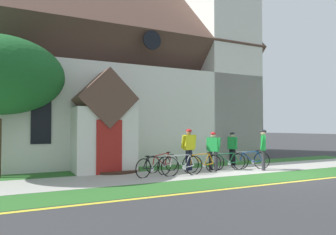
{
  "coord_description": "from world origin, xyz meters",
  "views": [
    {
      "loc": [
        -8.76,
        -8.66,
        1.8
      ],
      "look_at": [
        -2.63,
        3.73,
        2.25
      ],
      "focal_mm": 33.29,
      "sensor_mm": 36.0,
      "label": 1
    }
  ],
  "objects_px": {
    "bicycle_yellow": "(163,163)",
    "bicycle_orange": "(154,166)",
    "cyclist_in_yellow_jersey": "(232,146)",
    "roadside_conifer": "(234,76)",
    "bicycle_red": "(227,161)",
    "bicycle_white": "(202,163)",
    "bicycle_black": "(251,160)",
    "cyclist_in_blue_jersey": "(263,146)",
    "cyclist_in_white_jersey": "(189,146)",
    "church_sign": "(111,144)",
    "cyclist_in_orange_jersey": "(213,148)",
    "bicycle_blue": "(182,165)"
  },
  "relations": [
    {
      "from": "bicycle_white",
      "to": "bicycle_red",
      "type": "bearing_deg",
      "value": 5.65
    },
    {
      "from": "bicycle_orange",
      "to": "roadside_conifer",
      "type": "bearing_deg",
      "value": 34.57
    },
    {
      "from": "bicycle_white",
      "to": "bicycle_blue",
      "type": "distance_m",
      "value": 1.16
    },
    {
      "from": "bicycle_yellow",
      "to": "cyclist_in_blue_jersey",
      "type": "height_order",
      "value": "cyclist_in_blue_jersey"
    },
    {
      "from": "bicycle_black",
      "to": "bicycle_blue",
      "type": "distance_m",
      "value": 3.58
    },
    {
      "from": "bicycle_red",
      "to": "cyclist_in_blue_jersey",
      "type": "xyz_separation_m",
      "value": [
        1.27,
        -0.78,
        0.64
      ]
    },
    {
      "from": "cyclist_in_white_jersey",
      "to": "roadside_conifer",
      "type": "xyz_separation_m",
      "value": [
        6.17,
        4.8,
        4.11
      ]
    },
    {
      "from": "bicycle_yellow",
      "to": "roadside_conifer",
      "type": "xyz_separation_m",
      "value": [
        7.34,
        4.71,
        4.77
      ]
    },
    {
      "from": "bicycle_blue",
      "to": "bicycle_white",
      "type": "bearing_deg",
      "value": 17.86
    },
    {
      "from": "roadside_conifer",
      "to": "bicycle_red",
      "type": "bearing_deg",
      "value": -130.61
    },
    {
      "from": "bicycle_white",
      "to": "cyclist_in_blue_jersey",
      "type": "bearing_deg",
      "value": -13.74
    },
    {
      "from": "bicycle_red",
      "to": "bicycle_orange",
      "type": "distance_m",
      "value": 3.5
    },
    {
      "from": "bicycle_orange",
      "to": "cyclist_in_blue_jersey",
      "type": "height_order",
      "value": "cyclist_in_blue_jersey"
    },
    {
      "from": "roadside_conifer",
      "to": "cyclist_in_white_jersey",
      "type": "bearing_deg",
      "value": -142.11
    },
    {
      "from": "church_sign",
      "to": "roadside_conifer",
      "type": "distance_m",
      "value": 10.46
    },
    {
      "from": "bicycle_white",
      "to": "cyclist_in_white_jersey",
      "type": "bearing_deg",
      "value": 105.13
    },
    {
      "from": "cyclist_in_yellow_jersey",
      "to": "cyclist_in_blue_jersey",
      "type": "relative_size",
      "value": 0.92
    },
    {
      "from": "bicycle_red",
      "to": "cyclist_in_blue_jersey",
      "type": "height_order",
      "value": "cyclist_in_blue_jersey"
    },
    {
      "from": "bicycle_black",
      "to": "cyclist_in_blue_jersey",
      "type": "xyz_separation_m",
      "value": [
        0.16,
        -0.57,
        0.62
      ]
    },
    {
      "from": "bicycle_black",
      "to": "cyclist_in_blue_jersey",
      "type": "height_order",
      "value": "cyclist_in_blue_jersey"
    },
    {
      "from": "church_sign",
      "to": "bicycle_black",
      "type": "xyz_separation_m",
      "value": [
        5.58,
        -2.32,
        -0.74
      ]
    },
    {
      "from": "cyclist_in_yellow_jersey",
      "to": "roadside_conifer",
      "type": "bearing_deg",
      "value": 50.78
    },
    {
      "from": "bicycle_orange",
      "to": "bicycle_red",
      "type": "bearing_deg",
      "value": 3.29
    },
    {
      "from": "church_sign",
      "to": "cyclist_in_blue_jersey",
      "type": "xyz_separation_m",
      "value": [
        5.73,
        -2.89,
        -0.11
      ]
    },
    {
      "from": "cyclist_in_orange_jersey",
      "to": "cyclist_in_blue_jersey",
      "type": "height_order",
      "value": "cyclist_in_blue_jersey"
    },
    {
      "from": "bicycle_white",
      "to": "bicycle_blue",
      "type": "relative_size",
      "value": 0.99
    },
    {
      "from": "bicycle_yellow",
      "to": "church_sign",
      "type": "bearing_deg",
      "value": 140.72
    },
    {
      "from": "church_sign",
      "to": "bicycle_yellow",
      "type": "relative_size",
      "value": 1.11
    },
    {
      "from": "cyclist_in_yellow_jersey",
      "to": "cyclist_in_orange_jersey",
      "type": "bearing_deg",
      "value": -150.22
    },
    {
      "from": "church_sign",
      "to": "bicycle_orange",
      "type": "distance_m",
      "value": 2.61
    },
    {
      "from": "bicycle_black",
      "to": "cyclist_in_orange_jersey",
      "type": "distance_m",
      "value": 1.86
    },
    {
      "from": "church_sign",
      "to": "cyclist_in_white_jersey",
      "type": "xyz_separation_m",
      "value": [
        2.91,
        -1.52,
        -0.09
      ]
    },
    {
      "from": "cyclist_in_blue_jersey",
      "to": "cyclist_in_white_jersey",
      "type": "bearing_deg",
      "value": 154.12
    },
    {
      "from": "bicycle_yellow",
      "to": "bicycle_orange",
      "type": "relative_size",
      "value": 0.99
    },
    {
      "from": "bicycle_yellow",
      "to": "bicycle_red",
      "type": "height_order",
      "value": "bicycle_yellow"
    },
    {
      "from": "cyclist_in_blue_jersey",
      "to": "roadside_conifer",
      "type": "height_order",
      "value": "roadside_conifer"
    },
    {
      "from": "bicycle_yellow",
      "to": "cyclist_in_blue_jersey",
      "type": "distance_m",
      "value": 4.3
    },
    {
      "from": "bicycle_red",
      "to": "bicycle_white",
      "type": "bearing_deg",
      "value": -174.35
    },
    {
      "from": "bicycle_black",
      "to": "roadside_conifer",
      "type": "distance_m",
      "value": 8.14
    },
    {
      "from": "bicycle_black",
      "to": "bicycle_yellow",
      "type": "bearing_deg",
      "value": 166.9
    },
    {
      "from": "bicycle_orange",
      "to": "bicycle_black",
      "type": "height_order",
      "value": "bicycle_black"
    },
    {
      "from": "bicycle_orange",
      "to": "cyclist_in_white_jersey",
      "type": "xyz_separation_m",
      "value": [
        1.95,
        0.79,
        0.66
      ]
    },
    {
      "from": "cyclist_in_yellow_jersey",
      "to": "roadside_conifer",
      "type": "relative_size",
      "value": 0.19
    },
    {
      "from": "bicycle_red",
      "to": "cyclist_in_yellow_jersey",
      "type": "relative_size",
      "value": 1.07
    },
    {
      "from": "bicycle_yellow",
      "to": "cyclist_in_white_jersey",
      "type": "xyz_separation_m",
      "value": [
        1.17,
        -0.09,
        0.66
      ]
    },
    {
      "from": "cyclist_in_white_jersey",
      "to": "bicycle_orange",
      "type": "bearing_deg",
      "value": -157.84
    },
    {
      "from": "cyclist_in_orange_jersey",
      "to": "bicycle_black",
      "type": "bearing_deg",
      "value": -11.26
    },
    {
      "from": "church_sign",
      "to": "cyclist_in_orange_jersey",
      "type": "height_order",
      "value": "church_sign"
    },
    {
      "from": "bicycle_yellow",
      "to": "cyclist_in_yellow_jersey",
      "type": "bearing_deg",
      "value": 7.13
    },
    {
      "from": "bicycle_black",
      "to": "cyclist_in_orange_jersey",
      "type": "height_order",
      "value": "cyclist_in_orange_jersey"
    }
  ]
}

